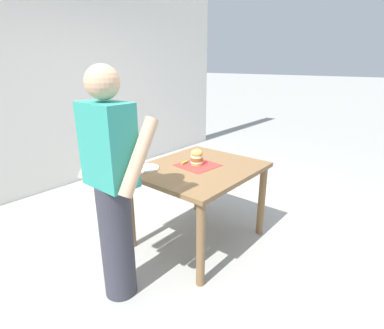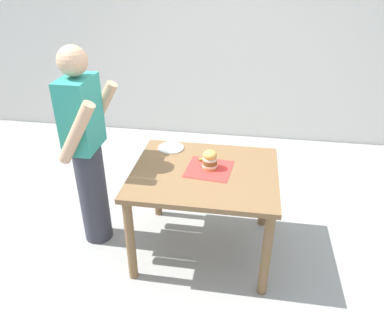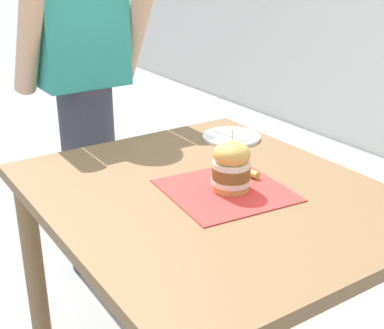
{
  "view_description": "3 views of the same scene",
  "coord_description": "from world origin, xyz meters",
  "px_view_note": "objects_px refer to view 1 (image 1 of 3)",
  "views": [
    {
      "loc": [
        -1.63,
        2.06,
        1.7
      ],
      "look_at": [
        0.0,
        0.1,
        0.82
      ],
      "focal_mm": 28.0,
      "sensor_mm": 36.0,
      "label": 1
    },
    {
      "loc": [
        -2.47,
        -0.29,
        2.23
      ],
      "look_at": [
        0.0,
        0.1,
        0.82
      ],
      "focal_mm": 35.0,
      "sensor_mm": 36.0,
      "label": 2
    },
    {
      "loc": [
        -0.85,
        -1.18,
        1.45
      ],
      "look_at": [
        0.0,
        0.1,
        0.82
      ],
      "focal_mm": 50.0,
      "sensor_mm": 36.0,
      "label": 3
    }
  ],
  "objects_px": {
    "sandwich": "(197,157)",
    "side_plate_with_forks": "(147,168)",
    "patio_table": "(199,179)",
    "pickle_spear": "(184,162)",
    "diner_across_table": "(113,186)"
  },
  "relations": [
    {
      "from": "sandwich",
      "to": "pickle_spear",
      "type": "distance_m",
      "value": 0.14
    },
    {
      "from": "side_plate_with_forks",
      "to": "sandwich",
      "type": "bearing_deg",
      "value": -127.72
    },
    {
      "from": "patio_table",
      "to": "pickle_spear",
      "type": "bearing_deg",
      "value": 8.09
    },
    {
      "from": "sandwich",
      "to": "pickle_spear",
      "type": "bearing_deg",
      "value": 27.06
    },
    {
      "from": "pickle_spear",
      "to": "diner_across_table",
      "type": "height_order",
      "value": "diner_across_table"
    },
    {
      "from": "patio_table",
      "to": "side_plate_with_forks",
      "type": "xyz_separation_m",
      "value": [
        0.34,
        0.34,
        0.12
      ]
    },
    {
      "from": "side_plate_with_forks",
      "to": "diner_across_table",
      "type": "distance_m",
      "value": 0.7
    },
    {
      "from": "sandwich",
      "to": "side_plate_with_forks",
      "type": "relative_size",
      "value": 0.85
    },
    {
      "from": "patio_table",
      "to": "diner_across_table",
      "type": "height_order",
      "value": "diner_across_table"
    },
    {
      "from": "sandwich",
      "to": "diner_across_table",
      "type": "distance_m",
      "value": 0.98
    },
    {
      "from": "side_plate_with_forks",
      "to": "diner_across_table",
      "type": "xyz_separation_m",
      "value": [
        -0.33,
        0.61,
        0.11
      ]
    },
    {
      "from": "sandwich",
      "to": "diner_across_table",
      "type": "relative_size",
      "value": 0.11
    },
    {
      "from": "patio_table",
      "to": "pickle_spear",
      "type": "height_order",
      "value": "pickle_spear"
    },
    {
      "from": "side_plate_with_forks",
      "to": "diner_across_table",
      "type": "relative_size",
      "value": 0.13
    },
    {
      "from": "side_plate_with_forks",
      "to": "pickle_spear",
      "type": "bearing_deg",
      "value": -119.58
    }
  ]
}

